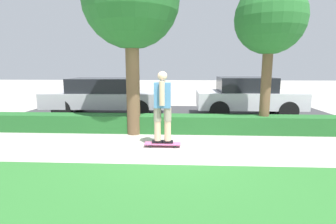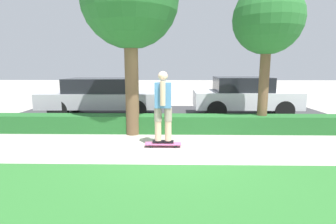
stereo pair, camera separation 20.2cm
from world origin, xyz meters
name	(u,v)px [view 1 (the left image)]	position (x,y,z in m)	size (l,w,h in m)	color
ground_plane	(170,149)	(0.00, 0.00, 0.00)	(60.00, 60.00, 0.00)	#ADA89E
street_asphalt	(174,115)	(0.00, 4.20, 0.00)	(12.60, 5.00, 0.01)	#38383A
hedge_row	(172,124)	(0.00, 1.60, 0.25)	(12.60, 0.60, 0.50)	#236028
skateboard	(163,144)	(-0.18, 0.18, 0.07)	(0.86, 0.24, 0.09)	#DB5B93
skater_person	(162,106)	(-0.18, 0.18, 1.00)	(0.50, 0.44, 1.70)	black
tree_near	(131,1)	(-1.08, 1.36, 3.59)	(2.57, 2.57, 4.92)	brown
tree_mid	(270,21)	(2.63, 1.66, 3.12)	(1.91, 1.91, 4.13)	brown
parked_car_front	(106,96)	(-2.68, 4.13, 0.78)	(4.58, 2.01, 1.45)	#B7B7BC
parked_car_middle	(247,96)	(2.77, 4.23, 0.79)	(3.87, 1.92, 1.49)	silver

